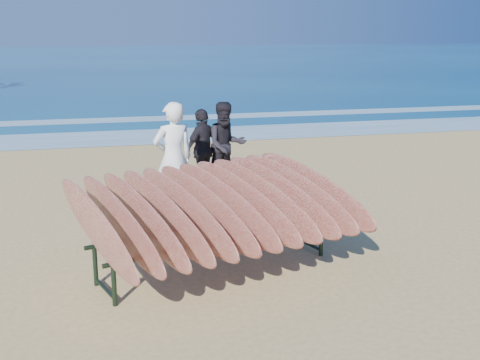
{
  "coord_description": "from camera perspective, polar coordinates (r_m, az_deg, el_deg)",
  "views": [
    {
      "loc": [
        -1.95,
        -7.23,
        3.04
      ],
      "look_at": [
        0.0,
        0.8,
        0.95
      ],
      "focal_mm": 45.0,
      "sensor_mm": 36.0,
      "label": 1
    }
  ],
  "objects": [
    {
      "name": "person_white",
      "position": [
        10.08,
        -6.34,
        2.08
      ],
      "size": [
        0.77,
        0.59,
        1.88
      ],
      "primitive_type": "imported",
      "rotation": [
        0.0,
        0.0,
        3.36
      ],
      "color": "white",
      "rests_on": "ground"
    },
    {
      "name": "ocean",
      "position": [
        62.33,
        -12.09,
        11.13
      ],
      "size": [
        160.0,
        160.0,
        0.0
      ],
      "primitive_type": "plane",
      "color": "navy",
      "rests_on": "ground"
    },
    {
      "name": "person_dark_a",
      "position": [
        11.6,
        -1.33,
        3.28
      ],
      "size": [
        0.91,
        0.76,
        1.68
      ],
      "primitive_type": "imported",
      "rotation": [
        0.0,
        0.0,
        0.16
      ],
      "color": "black",
      "rests_on": "ground"
    },
    {
      "name": "surfboard_rack",
      "position": [
        7.61,
        -2.4,
        -2.5
      ],
      "size": [
        3.84,
        3.53,
        1.35
      ],
      "rotation": [
        0.0,
        0.0,
        0.31
      ],
      "color": "black",
      "rests_on": "ground"
    },
    {
      "name": "foam_near",
      "position": [
        17.6,
        -7.12,
        4.18
      ],
      "size": [
        160.0,
        160.0,
        0.0
      ],
      "primitive_type": "plane",
      "color": "white",
      "rests_on": "ground"
    },
    {
      "name": "person_dark_b",
      "position": [
        11.59,
        -3.52,
        2.93
      ],
      "size": [
        0.96,
        0.86,
        1.56
      ],
      "primitive_type": "imported",
      "rotation": [
        0.0,
        0.0,
        3.8
      ],
      "color": "black",
      "rests_on": "ground"
    },
    {
      "name": "foam_far",
      "position": [
        21.04,
        -8.25,
        5.78
      ],
      "size": [
        160.0,
        160.0,
        0.0
      ],
      "primitive_type": "plane",
      "color": "white",
      "rests_on": "ground"
    },
    {
      "name": "ground",
      "position": [
        8.08,
        1.35,
        -7.91
      ],
      "size": [
        120.0,
        120.0,
        0.0
      ],
      "primitive_type": "plane",
      "color": "tan",
      "rests_on": "ground"
    }
  ]
}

